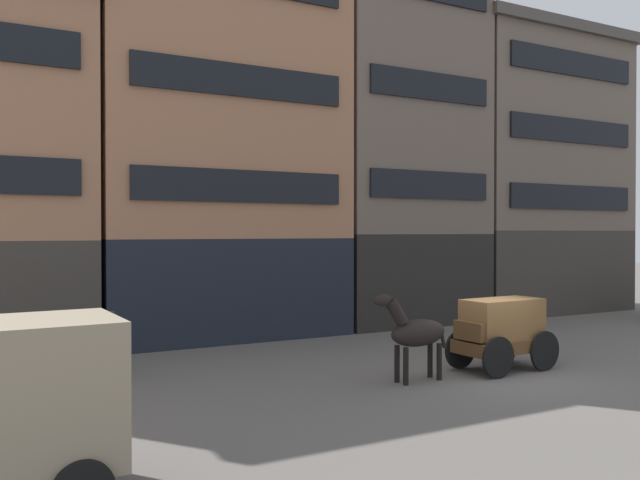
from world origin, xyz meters
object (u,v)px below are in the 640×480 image
Objects in this scene: draft_horse at (415,332)px; fire_hydrant_curbside at (542,317)px; cargo_wagon at (501,329)px; pedestrian_officer at (111,343)px.

fire_hydrant_curbside is at bearing 26.96° from draft_horse.
cargo_wagon reaches higher than fire_hydrant_curbside.
pedestrian_officer is at bearing 151.08° from draft_horse.
cargo_wagon is 3.58× the size of fire_hydrant_curbside.
draft_horse is at bearing -153.04° from fire_hydrant_curbside.
cargo_wagon reaches higher than pedestrian_officer.
draft_horse is 7.85m from pedestrian_officer.
cargo_wagon is 1.65× the size of pedestrian_officer.
pedestrian_officer reaches higher than fire_hydrant_curbside.
cargo_wagon is at bearing -144.36° from fire_hydrant_curbside.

